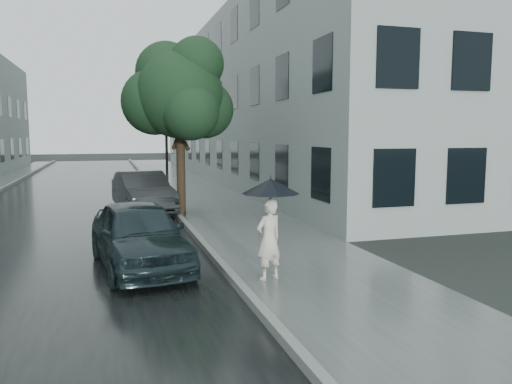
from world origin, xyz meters
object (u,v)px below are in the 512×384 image
object	(u,v)px
pedestrian	(269,239)
lamp_post	(163,131)
car_near	(139,234)
street_tree	(179,94)
car_far	(143,192)

from	to	relation	value
pedestrian	lamp_post	xyz separation A→B (m)	(-0.37, 14.42, 2.07)
pedestrian	car_near	world-z (taller)	pedestrian
street_tree	car_near	world-z (taller)	street_tree
lamp_post	car_far	xyz separation A→B (m)	(-1.33, -5.58, -2.13)
pedestrian	car_near	bearing A→B (deg)	-56.43
street_tree	lamp_post	world-z (taller)	street_tree
street_tree	lamp_post	distance (m)	6.63
lamp_post	car_near	size ratio (longest dim) A/B	1.23
pedestrian	car_far	distance (m)	9.00
pedestrian	lamp_post	distance (m)	14.57
pedestrian	car_far	world-z (taller)	pedestrian
lamp_post	street_tree	bearing A→B (deg)	-81.63
pedestrian	lamp_post	world-z (taller)	lamp_post
street_tree	car_near	xyz separation A→B (m)	(-1.76, -6.34, -3.32)
pedestrian	street_tree	distance (m)	8.56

